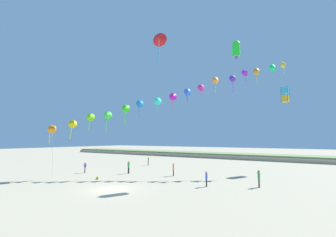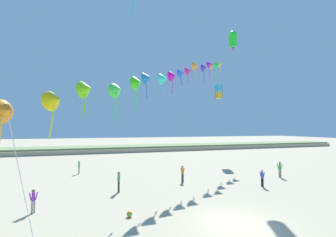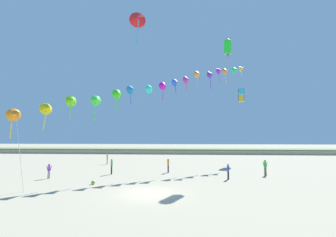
% 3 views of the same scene
% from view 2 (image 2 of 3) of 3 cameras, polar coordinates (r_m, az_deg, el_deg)
% --- Properties ---
extents(ground_plane, '(240.00, 240.00, 0.00)m').
position_cam_2_polar(ground_plane, '(14.68, 16.92, -24.36)').
color(ground_plane, tan).
extents(dune_ridge, '(120.00, 9.39, 1.24)m').
position_cam_2_polar(dune_ridge, '(55.70, -9.77, -7.45)').
color(dune_ridge, tan).
rests_on(dune_ridge, ground).
extents(person_near_left, '(0.41, 0.56, 1.75)m').
position_cam_2_polar(person_near_left, '(28.54, 26.53, -11.25)').
color(person_near_left, '#726656').
rests_on(person_near_left, ground).
extents(person_near_right, '(0.32, 0.57, 1.68)m').
position_cam_2_polar(person_near_right, '(23.58, 3.71, -13.54)').
color(person_near_right, '#282D4C').
rests_on(person_near_right, ground).
extents(person_mid_center, '(0.54, 0.21, 1.52)m').
position_cam_2_polar(person_mid_center, '(17.76, -31.03, -17.19)').
color(person_mid_center, gray).
rests_on(person_mid_center, ground).
extents(person_far_left, '(0.24, 0.62, 1.76)m').
position_cam_2_polar(person_far_left, '(20.41, -12.41, -15.09)').
color(person_far_left, black).
rests_on(person_far_left, ground).
extents(person_far_right, '(0.22, 0.56, 1.59)m').
position_cam_2_polar(person_far_right, '(23.55, 22.81, -13.49)').
color(person_far_right, black).
rests_on(person_far_right, ground).
extents(person_far_center, '(0.21, 0.54, 1.55)m').
position_cam_2_polar(person_far_center, '(29.63, -21.66, -11.23)').
color(person_far_center, '#726656').
rests_on(person_far_center, ground).
extents(kite_banner_string, '(26.19, 25.07, 17.56)m').
position_cam_2_polar(kite_banner_string, '(25.59, 2.64, 11.45)').
color(kite_banner_string, orange).
extents(large_kite_low_lead, '(1.15, 1.20, 2.58)m').
position_cam_2_polar(large_kite_low_lead, '(31.49, 16.18, 18.55)').
color(large_kite_low_lead, '#21E52C').
extents(large_kite_mid_trail, '(1.18, 1.18, 2.42)m').
position_cam_2_polar(large_kite_mid_trail, '(41.72, 12.77, 6.67)').
color(large_kite_mid_trail, gold).
extents(beach_ball, '(0.36, 0.36, 0.36)m').
position_cam_2_polar(beach_ball, '(15.29, -9.75, -22.79)').
color(beach_ball, orange).
rests_on(beach_ball, ground).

